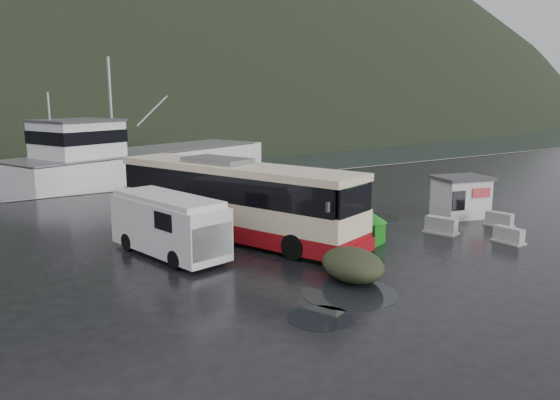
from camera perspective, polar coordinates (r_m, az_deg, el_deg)
ground at (r=23.45m, az=3.79°, el=-5.70°), size 160.00×160.00×0.00m
quay_edge at (r=40.78m, az=-13.46°, el=1.21°), size 160.00×0.60×1.50m
coach_bus at (r=26.31m, az=-4.66°, el=-3.85°), size 7.46×13.65×3.77m
white_van at (r=23.82m, az=-11.46°, el=-5.63°), size 3.28×6.49×2.59m
waste_bin_left at (r=23.51m, az=2.18°, el=-5.64°), size 1.29×1.29×1.40m
waste_bin_right at (r=25.43m, az=9.38°, el=-4.50°), size 1.34×1.34×1.48m
dome_tent at (r=20.55m, az=7.57°, el=-8.22°), size 2.70×3.32×1.15m
ticket_kiosk at (r=32.04m, az=18.24°, el=-1.68°), size 3.38×2.86×2.28m
jersey_barrier_a at (r=27.32m, az=22.73°, el=-4.13°), size 0.75×1.46×0.72m
jersey_barrier_b at (r=30.52m, az=21.88°, el=-2.54°), size 0.93×1.54×0.72m
jersey_barrier_c at (r=28.00m, az=16.44°, el=-3.36°), size 1.22×1.78×0.81m
fishing_trawler at (r=48.14m, az=-13.86°, el=2.66°), size 28.03×15.58×11.08m
puddles at (r=23.23m, az=8.02°, el=-5.94°), size 13.34×12.00×0.01m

